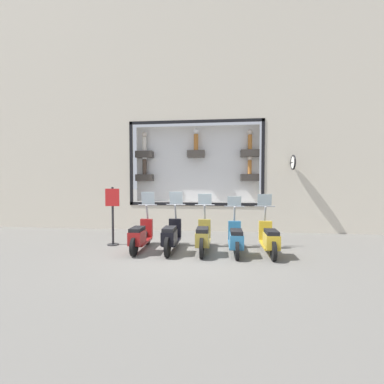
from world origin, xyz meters
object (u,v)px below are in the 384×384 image
(scooter_teal_1, at_px, (236,239))
(scooter_red_4, at_px, (140,236))
(shop_sign_post, at_px, (113,214))
(scooter_black_3, at_px, (171,236))
(scooter_yellow_0, at_px, (269,239))
(scooter_olive_2, at_px, (203,237))

(scooter_teal_1, bearing_deg, scooter_red_4, 89.87)
(scooter_teal_1, distance_m, shop_sign_post, 3.89)
(scooter_black_3, relative_size, scooter_red_4, 1.00)
(scooter_yellow_0, relative_size, scooter_red_4, 1.00)
(scooter_teal_1, relative_size, shop_sign_post, 0.98)
(scooter_teal_1, bearing_deg, scooter_black_3, 89.68)
(shop_sign_post, bearing_deg, scooter_teal_1, -98.84)
(scooter_olive_2, relative_size, shop_sign_post, 0.99)
(scooter_yellow_0, bearing_deg, scooter_red_4, 89.97)
(scooter_teal_1, xyz_separation_m, scooter_red_4, (0.01, 2.73, 0.02))
(scooter_teal_1, xyz_separation_m, shop_sign_post, (0.59, 3.80, 0.58))
(scooter_olive_2, xyz_separation_m, shop_sign_post, (0.58, 2.90, 0.55))
(scooter_yellow_0, height_order, scooter_black_3, scooter_black_3)
(scooter_teal_1, bearing_deg, scooter_olive_2, 89.48)
(scooter_black_3, height_order, scooter_red_4, scooter_black_3)
(scooter_teal_1, relative_size, scooter_red_4, 1.00)
(scooter_yellow_0, distance_m, scooter_olive_2, 1.82)
(scooter_teal_1, distance_m, scooter_black_3, 1.82)
(scooter_black_3, bearing_deg, scooter_red_4, 90.23)
(scooter_black_3, xyz_separation_m, scooter_red_4, (-0.00, 0.91, -0.01))
(scooter_olive_2, distance_m, shop_sign_post, 3.00)
(scooter_black_3, height_order, shop_sign_post, shop_sign_post)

